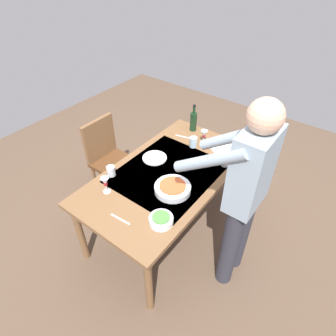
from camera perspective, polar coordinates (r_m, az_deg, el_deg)
The scene contains 16 objects.
ground_plane at distance 3.06m, azimuth 0.00°, elevation -11.42°, with size 6.00×6.00×0.00m, color brown.
dining_table at distance 2.58m, azimuth 0.00°, elevation -2.04°, with size 1.66×0.93×0.74m.
chair_near at distance 3.15m, azimuth -11.97°, elevation 2.65°, with size 0.40×0.40×0.91m.
person_server at distance 2.09m, azimuth 15.01°, elevation -4.80°, with size 0.42×0.61×1.69m.
wine_bottle at distance 3.06m, azimuth 5.12°, elevation 9.38°, with size 0.07×0.07×0.30m.
wine_glass_left at distance 2.33m, azimuth -12.47°, elevation -2.81°, with size 0.07×0.07×0.15m.
wine_glass_right at distance 2.86m, azimuth 7.24°, elevation 6.66°, with size 0.07×0.07×0.15m.
water_cup_near_left at distance 2.63m, azimuth 11.42°, elevation 1.47°, with size 0.07×0.07×0.11m, color silver.
water_cup_near_right at distance 2.52m, azimuth -11.37°, elevation -0.58°, with size 0.07×0.07×0.09m, color silver.
water_cup_far_left at distance 2.83m, azimuth 5.11°, elevation 5.21°, with size 0.07×0.07×0.11m, color silver.
serving_bowl_pasta at distance 2.33m, azimuth 0.93°, elevation -4.05°, with size 0.30×0.30×0.07m.
side_bowl_salad at distance 2.10m, azimuth -1.40°, elevation -10.33°, with size 0.18×0.18×0.07m.
dinner_plate_near at distance 2.87m, azimuth 10.79°, elevation 4.03°, with size 0.23×0.23×0.01m, color silver.
dinner_plate_far at distance 2.69m, azimuth -2.70°, elevation 2.04°, with size 0.23×0.23×0.01m, color silver.
table_knife at distance 2.99m, azimuth 3.33°, elevation 6.23°, with size 0.01×0.20×0.01m, color silver.
table_fork at distance 2.17m, azimuth -9.57°, elevation -10.10°, with size 0.01×0.18×0.01m, color silver.
Camera 1 is at (1.54, 1.16, 2.38)m, focal length 30.37 mm.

